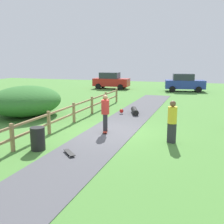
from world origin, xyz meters
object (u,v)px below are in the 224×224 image
at_px(skater_fallen, 134,111).
at_px(skateboard_loose, 69,153).
at_px(skater_riding, 105,112).
at_px(bystander_yellow, 172,120).
at_px(bush_large, 26,101).
at_px(trash_bin, 38,139).
at_px(parked_car_blue, 184,83).
at_px(parked_car_red, 111,81).

relative_size(skater_fallen, skateboard_loose, 2.11).
relative_size(skater_riding, skater_fallen, 1.20).
bearing_deg(skateboard_loose, bystander_yellow, 38.87).
xyz_separation_m(bush_large, trash_bin, (4.43, -5.36, -0.48)).
xyz_separation_m(bystander_yellow, parked_car_blue, (-0.86, 19.12, -0.03)).
bearing_deg(parked_car_red, parked_car_blue, -0.05).
relative_size(skater_fallen, parked_car_blue, 0.34).
distance_m(trash_bin, bystander_yellow, 5.48).
relative_size(bush_large, parked_car_red, 1.14).
bearing_deg(skater_fallen, skater_riding, -92.18).
height_order(bush_large, skateboard_loose, bush_large).
bearing_deg(parked_car_blue, trash_bin, -100.26).
distance_m(skater_fallen, parked_car_blue, 13.95).
bearing_deg(bystander_yellow, trash_bin, -151.52).
distance_m(skater_riding, bystander_yellow, 3.25).
bearing_deg(bystander_yellow, parked_car_red, 115.96).
distance_m(trash_bin, skater_fallen, 8.16).
height_order(bystander_yellow, parked_car_blue, parked_car_blue).
bearing_deg(skateboard_loose, parked_car_blue, 83.43).
relative_size(skater_riding, parked_car_red, 0.42).
xyz_separation_m(trash_bin, skateboard_loose, (1.41, -0.12, -0.36)).
bearing_deg(trash_bin, bush_large, 129.57).
bearing_deg(bush_large, bystander_yellow, -16.64).
bearing_deg(bush_large, parked_car_blue, 62.95).
distance_m(skateboard_loose, parked_car_red, 22.66).
bearing_deg(parked_car_red, trash_bin, -78.25).
bearing_deg(trash_bin, parked_car_red, 101.75).
distance_m(bush_large, trash_bin, 6.97).
xyz_separation_m(skater_fallen, parked_car_red, (-6.30, 13.77, 0.76)).
bearing_deg(parked_car_red, skater_riding, -71.72).
bearing_deg(parked_car_blue, skater_riding, -97.17).
relative_size(bush_large, skater_riding, 2.70).
xyz_separation_m(skater_fallen, bystander_yellow, (3.01, -5.36, 0.79)).
height_order(trash_bin, parked_car_red, parked_car_red).
bearing_deg(skateboard_loose, skater_riding, 86.77).
relative_size(skateboard_loose, parked_car_blue, 0.16).
bearing_deg(parked_car_red, skateboard_loose, -74.81).
bearing_deg(bush_large, parked_car_red, 90.32).
distance_m(skater_fallen, parked_car_red, 15.16).
bearing_deg(trash_bin, skateboard_loose, -4.97).
relative_size(trash_bin, skater_fallen, 0.60).
xyz_separation_m(trash_bin, parked_car_blue, (3.93, 21.72, 0.51)).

